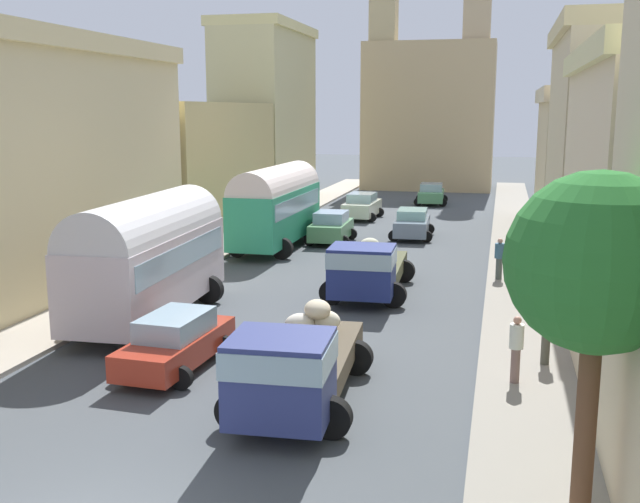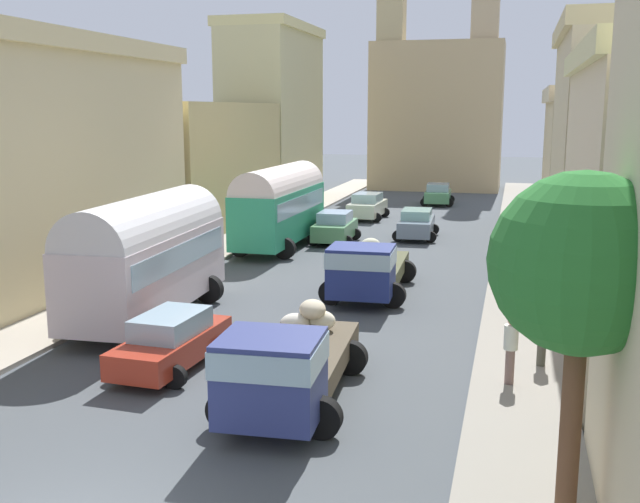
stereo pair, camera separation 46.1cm
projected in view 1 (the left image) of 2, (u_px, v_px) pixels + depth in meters
name	position (u px, v px, depth m)	size (l,w,h in m)	color
ground_plane	(369.00, 247.00, 37.72)	(154.00, 154.00, 0.00)	#484E52
sidewalk_left	(234.00, 240.00, 39.40)	(2.50, 70.00, 0.14)	#B0A796
sidewalk_right	(516.00, 252.00, 36.02)	(2.50, 70.00, 0.14)	gray
building_left_1	(36.00, 161.00, 29.26)	(6.56, 14.15, 9.66)	beige
building_left_2	(200.00, 166.00, 43.53)	(4.67, 14.30, 7.27)	tan
building_left_3	(266.00, 114.00, 55.43)	(5.34, 11.14, 13.07)	#C7BE88
building_right_2	(619.00, 150.00, 30.80)	(5.71, 10.68, 10.39)	beige
building_right_3	(587.00, 160.00, 41.83)	(5.60, 11.22, 8.05)	beige
distant_church	(429.00, 108.00, 64.29)	(11.07, 6.05, 19.67)	tan
parked_bus_0	(148.00, 253.00, 24.19)	(3.58, 8.11, 4.13)	silver
parked_bus_1	(276.00, 203.00, 36.99)	(3.24, 8.49, 4.13)	#2A9A6E
cargo_truck_0	(294.00, 363.00, 16.97)	(3.23, 6.72, 2.25)	navy
cargo_truck_1	(368.00, 267.00, 27.42)	(3.28, 6.81, 2.20)	navy
car_0	(412.00, 223.00, 40.30)	(2.45, 4.26, 1.57)	slate
car_1	(431.00, 194.00, 54.43)	(2.48, 3.70, 1.56)	#4C8A5A
car_2	(176.00, 342.00, 19.86)	(2.35, 4.32, 1.53)	#AF321F
car_3	(331.00, 227.00, 38.80)	(2.41, 3.77, 1.65)	#56905A
car_4	(362.00, 206.00, 47.23)	(2.48, 4.08, 1.66)	beige
pedestrian_0	(546.00, 331.00, 19.80)	(0.41, 0.41, 1.87)	#4F4E41
pedestrian_1	(499.00, 258.00, 29.84)	(0.50, 0.50, 1.80)	#48544C
pedestrian_2	(526.00, 258.00, 29.76)	(0.38, 0.38, 1.76)	#524344
pedestrian_3	(516.00, 347.00, 18.47)	(0.36, 0.36, 1.86)	#7E625A
pedestrian_4	(523.00, 236.00, 35.40)	(0.56, 0.56, 1.69)	#24223E
roadside_tree_0	(597.00, 265.00, 11.49)	(2.87, 2.87, 5.99)	brown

